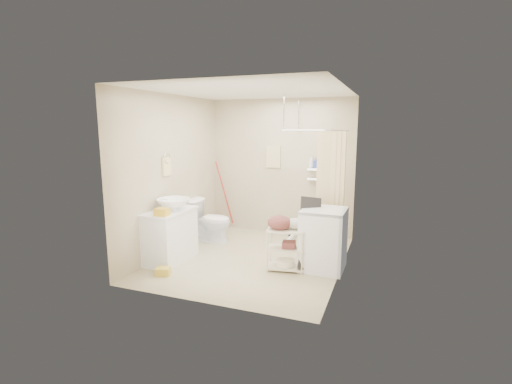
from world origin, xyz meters
TOP-DOWN VIEW (x-y plane):
  - floor at (0.00, 0.00)m, footprint 3.20×3.20m
  - ceiling at (0.00, 0.00)m, footprint 2.80×3.20m
  - wall_back at (0.00, 1.60)m, footprint 2.80×0.04m
  - wall_front at (0.00, -1.60)m, footprint 2.80×0.04m
  - wall_left at (-1.40, 0.00)m, footprint 0.04×3.20m
  - wall_right at (1.40, 0.00)m, footprint 0.04×3.20m
  - vanity at (-1.16, -0.51)m, footprint 0.53×0.93m
  - sink at (-1.12, -0.45)m, footprint 0.53×0.53m
  - counter_basket at (-1.06, -0.84)m, footprint 0.21×0.17m
  - floor_basket at (-0.94, -1.05)m, footprint 0.34×0.30m
  - toilet at (-1.04, 0.61)m, footprint 0.77×0.45m
  - mop at (-1.19, 1.52)m, footprint 0.17×0.17m
  - potted_plant_a at (-0.13, 1.46)m, footprint 0.20×0.18m
  - potted_plant_b at (0.30, 1.38)m, footprint 0.22×0.20m
  - hanging_towel at (-0.15, 1.58)m, footprint 0.28×0.03m
  - towel_ring at (-1.38, -0.20)m, footprint 0.04×0.22m
  - tp_holder at (-1.36, 0.05)m, footprint 0.08×0.12m
  - shower at (0.85, 1.05)m, footprint 1.10×1.10m
  - shampoo_bottle_a at (0.61, 1.52)m, footprint 0.12×0.12m
  - shampoo_bottle_b at (0.69, 1.53)m, footprint 0.11×0.11m
  - washing_machine at (1.14, -0.01)m, footprint 0.62×0.64m
  - laundry_rack at (0.64, -0.25)m, footprint 0.58×0.40m
  - ironing_board at (0.95, -0.10)m, footprint 0.31×0.24m

SIDE VIEW (x-z plane):
  - floor at x=0.00m, z-range 0.00..0.00m
  - floor_basket at x=-0.94m, z-range 0.00..0.15m
  - potted_plant_a at x=-0.13m, z-range 0.00..0.31m
  - potted_plant_b at x=0.30m, z-range 0.00..0.32m
  - laundry_rack at x=0.64m, z-range 0.00..0.74m
  - toilet at x=-1.04m, z-range 0.00..0.78m
  - vanity at x=-1.16m, z-range 0.00..0.81m
  - washing_machine at x=1.14m, z-range 0.00..0.90m
  - ironing_board at x=0.95m, z-range 0.00..1.10m
  - mop at x=-1.19m, z-range 0.00..1.38m
  - tp_holder at x=-1.36m, z-range 0.65..0.79m
  - counter_basket at x=-1.06m, z-range 0.81..0.92m
  - sink at x=-1.12m, z-range 0.81..0.99m
  - shower at x=0.85m, z-range 0.00..2.10m
  - wall_back at x=0.00m, z-range 0.00..2.60m
  - wall_front at x=0.00m, z-range 0.00..2.60m
  - wall_left at x=-1.40m, z-range 0.00..2.60m
  - wall_right at x=1.40m, z-range 0.00..2.60m
  - shampoo_bottle_b at x=0.69m, z-range 1.32..1.51m
  - shampoo_bottle_a at x=0.61m, z-range 1.32..1.56m
  - towel_ring at x=-1.38m, z-range 1.30..1.64m
  - hanging_towel at x=-0.15m, z-range 1.29..1.71m
  - ceiling at x=0.00m, z-range 2.58..2.62m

